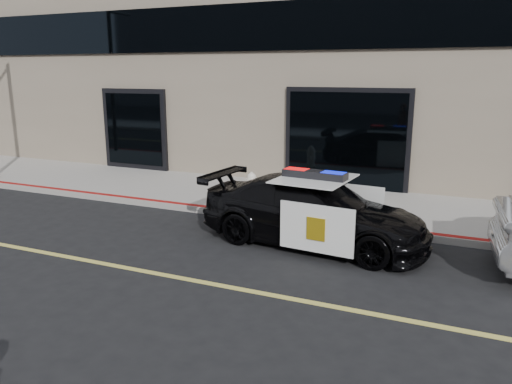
% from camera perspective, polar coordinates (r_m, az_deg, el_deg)
% --- Properties ---
extents(ground, '(120.00, 120.00, 0.00)m').
position_cam_1_polar(ground, '(7.56, 4.72, -12.21)').
color(ground, black).
rests_on(ground, ground).
extents(sidewalk_n, '(60.00, 3.50, 0.15)m').
position_cam_1_polar(sidewalk_n, '(12.34, 12.65, -1.82)').
color(sidewalk_n, gray).
rests_on(sidewalk_n, ground).
extents(police_car, '(2.62, 4.78, 1.46)m').
position_cam_1_polar(police_car, '(9.73, 6.62, -2.20)').
color(police_car, black).
rests_on(police_car, ground).
extents(fire_hydrant, '(0.34, 0.47, 0.75)m').
position_cam_1_polar(fire_hydrant, '(12.24, -0.51, 0.46)').
color(fire_hydrant, white).
rests_on(fire_hydrant, sidewalk_n).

